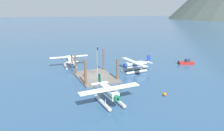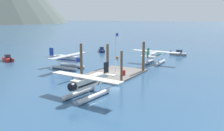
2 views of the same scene
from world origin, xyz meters
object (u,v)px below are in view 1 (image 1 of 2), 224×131
mooring_buoy (165,94)px  seaplane_silver_bow_centre (134,66)px  seaplane_white_stbd_aft (109,94)px  boat_red_open_north (187,62)px  fuel_drum (85,75)px  flagpole (97,59)px  seaplane_cream_port_aft (69,61)px

mooring_buoy → seaplane_silver_bow_centre: 15.33m
seaplane_silver_bow_centre → seaplane_white_stbd_aft: (13.54, -12.81, 0.00)m
boat_red_open_north → mooring_buoy: bearing=-52.8°
fuel_drum → mooring_buoy: bearing=32.4°
flagpole → seaplane_cream_port_aft: bearing=-166.1°
seaplane_cream_port_aft → flagpole: bearing=13.9°
flagpole → seaplane_white_stbd_aft: 13.17m
flagpole → fuel_drum: size_ratio=8.00×
seaplane_white_stbd_aft → seaplane_silver_bow_centre: bearing=136.6°
fuel_drum → seaplane_cream_port_aft: seaplane_cream_port_aft is taller
mooring_buoy → seaplane_white_stbd_aft: seaplane_white_stbd_aft is taller
fuel_drum → seaplane_silver_bow_centre: bearing=87.0°
seaplane_silver_bow_centre → seaplane_white_stbd_aft: same height
mooring_buoy → boat_red_open_north: (-15.42, 20.35, 0.18)m
flagpole → seaplane_silver_bow_centre: size_ratio=0.68×
seaplane_silver_bow_centre → seaplane_white_stbd_aft: 18.63m
seaplane_cream_port_aft → boat_red_open_north: bearing=69.1°
seaplane_cream_port_aft → fuel_drum: bearing=4.1°
mooring_buoy → seaplane_silver_bow_centre: seaplane_silver_bow_centre is taller
flagpole → seaplane_cream_port_aft: flagpole is taller
flagpole → seaplane_cream_port_aft: (-13.25, -3.29, -3.03)m
mooring_buoy → seaplane_silver_bow_centre: size_ratio=0.06×
seaplane_white_stbd_aft → boat_red_open_north: bearing=114.5°
mooring_buoy → seaplane_white_stbd_aft: bearing=-98.4°
flagpole → seaplane_silver_bow_centre: 10.68m
flagpole → fuel_drum: flagpole is taller
fuel_drum → seaplane_white_stbd_aft: bearing=-0.7°
fuel_drum → mooring_buoy: (15.71, 9.98, -0.43)m
mooring_buoy → seaplane_cream_port_aft: bearing=-158.4°
mooring_buoy → seaplane_silver_bow_centre: (-15.04, 2.66, 1.26)m
seaplane_silver_bow_centre → boat_red_open_north: (-0.38, 17.69, -1.09)m
seaplane_cream_port_aft → seaplane_silver_bow_centre: bearing=47.7°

